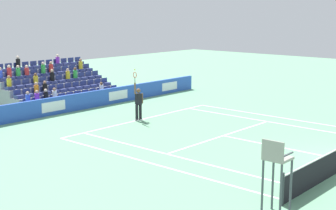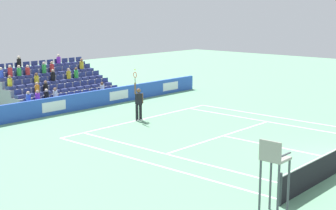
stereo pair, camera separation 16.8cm
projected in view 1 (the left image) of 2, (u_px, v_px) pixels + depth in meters
line_baseline at (142, 119)px, 27.61m from camera, size 10.97×0.10×0.01m
line_service at (223, 136)px, 24.05m from camera, size 8.23×0.10×0.01m
line_centre_service at (283, 148)px, 21.98m from camera, size 0.10×6.40×0.01m
line_singles_sideline_left at (175, 156)px, 20.73m from camera, size 0.10×11.89×0.01m
line_singles_sideline_right at (274, 123)px, 26.79m from camera, size 0.10×11.89×0.01m
line_doubles_sideline_left at (152, 164)px, 19.72m from camera, size 0.10×11.89×0.01m
line_doubles_sideline_right at (287, 119)px, 27.80m from camera, size 0.10×11.89×0.01m
line_centre_mark at (143, 120)px, 27.55m from camera, size 0.10×0.20×0.01m
sponsor_barrier at (87, 100)px, 30.57m from camera, size 20.26×0.22×1.02m
tennis_player at (138, 103)px, 27.13m from camera, size 0.52×0.39×2.85m
umpire_chair at (276, 166)px, 14.50m from camera, size 0.70×0.70×2.34m
stadium_stand at (52, 89)px, 32.80m from camera, size 7.44×4.75×3.04m
loose_tennis_ball at (272, 145)px, 22.29m from camera, size 0.07×0.07×0.07m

